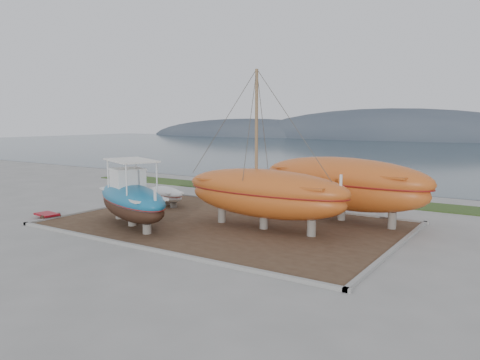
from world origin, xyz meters
The scene contains 10 objects.
ground centered at (0.00, 0.00, 0.00)m, with size 140.00×140.00×0.00m, color gray.
dirt_patch centered at (0.00, 4.00, 0.03)m, with size 18.00×12.00×0.06m, color #422D1E.
curb_frame centered at (0.00, 4.00, 0.07)m, with size 18.60×12.60×0.15m, color gray, non-canonical shape.
grass_strip centered at (0.00, 15.50, 0.04)m, with size 44.00×3.00×0.08m, color #284219.
sea centered at (0.00, 70.00, 0.00)m, with size 260.00×100.00×0.04m, color #1B3037, non-canonical shape.
blue_caique centered at (-3.96, 0.82, 1.84)m, with size 7.38×2.31×3.56m, color #176793, non-canonical shape.
white_dinghy centered at (-6.58, 6.42, 0.65)m, with size 3.90×1.46×1.17m, color white, non-canonical shape.
orange_sailboat centered at (2.31, 4.07, 4.16)m, with size 9.51×2.80×8.21m, color #BA531C, non-canonical shape.
orange_bare_hull centered at (4.93, 8.31, 1.79)m, with size 10.56×3.17×3.46m, color #BA531C, non-canonical shape.
red_trailer centered at (-9.67, -0.43, 0.15)m, with size 2.16×1.08×0.31m, color maroon, non-canonical shape.
Camera 1 is at (14.36, -16.61, 5.73)m, focal length 35.00 mm.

